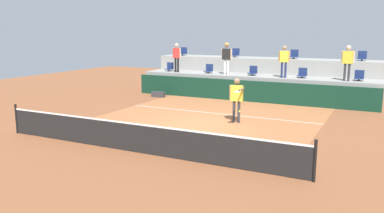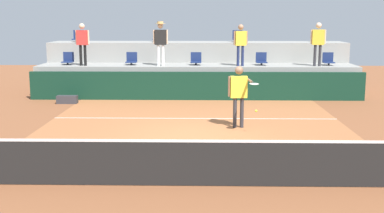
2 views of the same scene
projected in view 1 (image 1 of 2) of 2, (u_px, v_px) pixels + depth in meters
name	position (u px, v px, depth m)	size (l,w,h in m)	color
ground_plane	(195.00, 125.00, 15.37)	(40.00, 40.00, 0.00)	brown
court_inner_paint	(206.00, 120.00, 16.24)	(9.00, 10.00, 0.01)	#A36038
court_service_line	(219.00, 114.00, 17.47)	(9.00, 0.06, 0.00)	silver
tennis_net	(137.00, 137.00, 11.76)	(10.48, 0.08, 1.07)	black
sponsor_backboard	(246.00, 91.00, 20.53)	(13.00, 0.16, 1.10)	#0F3323
seating_tier_lower	(253.00, 86.00, 21.66)	(13.00, 1.80, 1.25)	gray
seating_tier_upper	(263.00, 76.00, 23.16)	(13.00, 1.80, 2.10)	gray
stadium_chair_lower_far_left	(170.00, 68.00, 23.78)	(0.44, 0.40, 0.52)	#2D2D33
stadium_chair_lower_left	(209.00, 69.00, 22.62)	(0.44, 0.40, 0.52)	#2D2D33
stadium_chair_lower_center	(253.00, 71.00, 21.45)	(0.44, 0.40, 0.52)	#2D2D33
stadium_chair_lower_right	(302.00, 74.00, 20.28)	(0.44, 0.40, 0.52)	#2D2D33
stadium_chair_lower_far_right	(359.00, 76.00, 19.08)	(0.44, 0.40, 0.52)	#2D2D33
stadium_chair_upper_far_left	(183.00, 52.00, 25.20)	(0.44, 0.40, 0.52)	#2D2D33
stadium_chair_upper_left	(235.00, 53.00, 23.63)	(0.44, 0.40, 0.52)	#2D2D33
stadium_chair_upper_right	(294.00, 55.00, 22.08)	(0.44, 0.40, 0.52)	#2D2D33
stadium_chair_upper_far_right	(362.00, 57.00, 20.51)	(0.44, 0.40, 0.52)	#2D2D33
tennis_player	(237.00, 95.00, 15.55)	(0.80, 1.22, 1.80)	#2D2D33
spectator_in_white	(177.00, 55.00, 22.98)	(0.59, 0.26, 1.69)	black
spectator_with_hat	(226.00, 55.00, 21.58)	(0.60, 0.42, 1.77)	white
spectator_leaning_on_rail	(284.00, 59.00, 20.19)	(0.58, 0.27, 1.66)	navy
spectator_in_grey	(348.00, 59.00, 18.82)	(0.60, 0.25, 1.73)	#2D2D33
tennis_ball	(239.00, 111.00, 14.76)	(0.07, 0.07, 0.07)	#CCE033
equipment_bag	(158.00, 94.00, 21.94)	(0.76, 0.28, 0.30)	#333338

